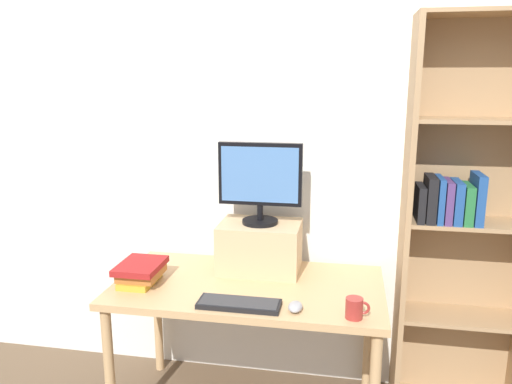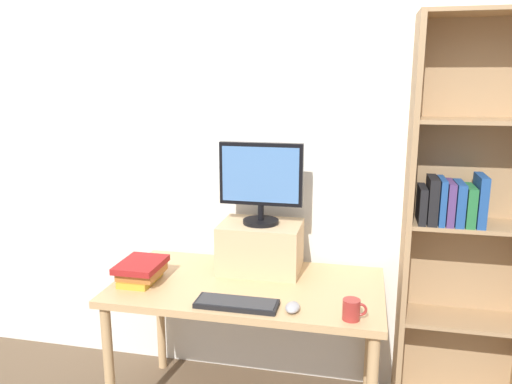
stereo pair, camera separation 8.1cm
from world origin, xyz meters
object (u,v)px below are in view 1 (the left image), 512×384
at_px(computer_mouse, 295,307).
at_px(bookshelf_unit, 465,219).
at_px(coffee_mug, 355,308).
at_px(desk, 248,298).
at_px(keyboard, 239,304).
at_px(computer_monitor, 260,180).
at_px(book_stack, 141,272).
at_px(riser_box, 260,247).

bearing_deg(computer_mouse, bookshelf_unit, 34.66).
relative_size(computer_mouse, coffee_mug, 0.98).
relative_size(desk, computer_mouse, 13.03).
bearing_deg(desk, keyboard, -87.87).
xyz_separation_m(desk, computer_monitor, (0.02, 0.20, 0.58)).
distance_m(bookshelf_unit, book_stack, 1.68).
bearing_deg(desk, computer_monitor, 82.82).
bearing_deg(riser_box, computer_mouse, -62.12).
distance_m(bookshelf_unit, keyboard, 1.25).
relative_size(desk, computer_monitor, 3.08).
relative_size(computer_monitor, book_stack, 1.65).
height_order(bookshelf_unit, coffee_mug, bookshelf_unit).
relative_size(desk, coffee_mug, 12.77).
height_order(riser_box, coffee_mug, riser_box).
xyz_separation_m(computer_monitor, keyboard, (-0.02, -0.46, -0.49)).
bearing_deg(computer_mouse, computer_monitor, 117.96).
distance_m(keyboard, coffee_mug, 0.52).
relative_size(keyboard, coffee_mug, 3.58).
bearing_deg(desk, book_stack, -170.65).
xyz_separation_m(desk, coffee_mug, (0.53, -0.28, 0.13)).
xyz_separation_m(keyboard, computer_mouse, (0.26, 0.01, 0.01)).
distance_m(bookshelf_unit, riser_box, 1.07).
distance_m(riser_box, keyboard, 0.48).
bearing_deg(bookshelf_unit, riser_box, -174.34).
distance_m(computer_monitor, coffee_mug, 0.83).
relative_size(keyboard, book_stack, 1.42).
height_order(bookshelf_unit, book_stack, bookshelf_unit).
relative_size(computer_monitor, computer_mouse, 4.24).
bearing_deg(computer_monitor, coffee_mug, -43.71).
distance_m(desk, computer_mouse, 0.38).
xyz_separation_m(riser_box, computer_monitor, (0.00, -0.00, 0.37)).
xyz_separation_m(computer_monitor, computer_mouse, (0.24, -0.46, -0.48)).
distance_m(desk, riser_box, 0.29).
bearing_deg(book_stack, bookshelf_unit, 13.62).
bearing_deg(riser_box, bookshelf_unit, 5.66).
xyz_separation_m(bookshelf_unit, computer_monitor, (-1.05, -0.11, 0.19)).
distance_m(computer_mouse, coffee_mug, 0.26).
relative_size(keyboard, computer_mouse, 3.65).
bearing_deg(coffee_mug, keyboard, 177.80).
bearing_deg(coffee_mug, computer_mouse, 174.51).
bearing_deg(computer_monitor, desk, -97.18).
distance_m(keyboard, computer_mouse, 0.26).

